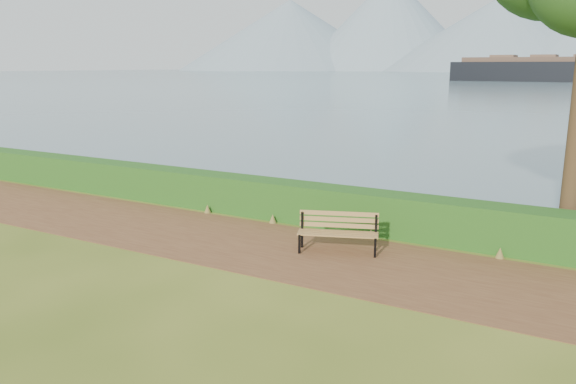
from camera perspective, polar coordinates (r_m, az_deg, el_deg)
The scene contains 4 objects.
ground at distance 12.38m, azimuth -2.00°, elevation -6.14°, with size 140.00×140.00×0.00m, color #435719.
path at distance 12.62m, azimuth -1.30°, elevation -5.73°, with size 40.00×3.40×0.01m, color brown.
hedge at distance 14.43m, azimuth 3.31°, elevation -1.32°, with size 32.00×0.85×1.00m, color #154C16.
bench at distance 12.33m, azimuth 5.12°, elevation -3.81°, with size 1.80×1.06×0.87m.
Camera 1 is at (6.06, -10.02, 4.01)m, focal length 35.00 mm.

